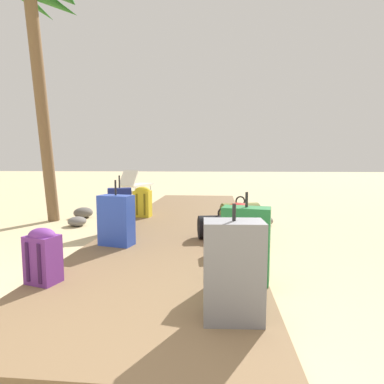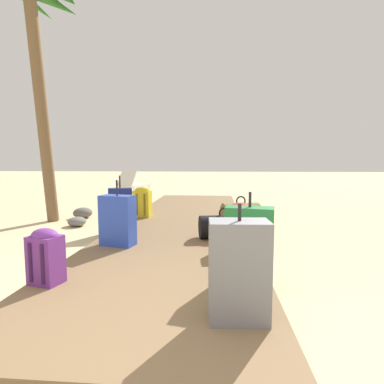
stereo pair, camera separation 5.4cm
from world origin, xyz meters
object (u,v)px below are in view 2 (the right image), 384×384
backpack_yellow (142,201)px  backpack_purple (45,255)px  duffel_bag_black (224,227)px  lounge_chair (134,184)px  suitcase_blue (118,220)px  suitcase_navy (120,208)px  duffel_bag_olive (241,215)px  backpack_red (240,225)px  suitcase_green (249,244)px  suitcase_grey (239,271)px

backpack_yellow → backpack_purple: backpack_yellow is taller
duffel_bag_black → lounge_chair: size_ratio=0.46×
suitcase_blue → lounge_chair: 7.43m
suitcase_blue → backpack_yellow: 1.96m
suitcase_navy → duffel_bag_olive: bearing=5.1°
backpack_red → duffel_bag_black: bearing=108.1°
suitcase_navy → backpack_yellow: bearing=83.1°
suitcase_green → lounge_chair: suitcase_green is taller
backpack_red → suitcase_green: 0.98m
lounge_chair → duffel_bag_olive: bearing=-60.7°
suitcase_green → suitcase_blue: bearing=145.8°
duffel_bag_black → suitcase_green: suitcase_green is taller
backpack_purple → backpack_yellow: bearing=88.8°
backpack_purple → lounge_chair: lounge_chair is taller
duffel_bag_olive → lounge_chair: (-3.40, 6.06, 0.05)m
backpack_red → lounge_chair: lounge_chair is taller
suitcase_grey → backpack_purple: bearing=163.6°
duffel_bag_olive → lounge_chair: size_ratio=0.41×
suitcase_blue → duffel_bag_black: size_ratio=1.12×
backpack_red → suitcase_blue: bearing=178.1°
backpack_purple → suitcase_navy: bearing=91.3°
duffel_bag_black → duffel_bag_olive: bearing=68.2°
suitcase_blue → suitcase_green: 1.83m
duffel_bag_black → backpack_red: backpack_red is taller
duffel_bag_olive → suitcase_grey: bearing=-94.9°
duffel_bag_black → backpack_yellow: size_ratio=1.27×
backpack_yellow → suitcase_green: 3.42m
suitcase_blue → suitcase_navy: (-0.28, 0.98, 0.00)m
suitcase_navy → suitcase_green: suitcase_navy is taller
suitcase_blue → backpack_yellow: size_ratio=1.42×
duffel_bag_black → backpack_yellow: backpack_yellow is taller
backpack_yellow → suitcase_grey: suitcase_grey is taller
suitcase_blue → backpack_red: 1.51m
backpack_purple → suitcase_grey: size_ratio=0.62×
suitcase_blue → suitcase_navy: 1.02m
suitcase_green → backpack_purple: bearing=-173.8°
backpack_purple → suitcase_grey: bearing=-16.4°
suitcase_grey → lounge_chair: suitcase_grey is taller
suitcase_navy → duffel_bag_olive: size_ratio=1.25×
suitcase_blue → suitcase_green: size_ratio=1.04×
backpack_yellow → lounge_chair: 5.50m
suitcase_green → duffel_bag_olive: bearing=87.3°
suitcase_blue → backpack_purple: 1.24m
suitcase_navy → backpack_purple: bearing=-88.7°
backpack_red → duffel_bag_olive: backpack_red is taller
duffel_bag_olive → lounge_chair: lounge_chair is taller
suitcase_blue → lounge_chair: size_ratio=0.51×
suitcase_blue → duffel_bag_black: (1.34, 0.47, -0.16)m
backpack_yellow → backpack_red: bearing=-50.1°
duffel_bag_black → duffel_bag_olive: 0.74m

